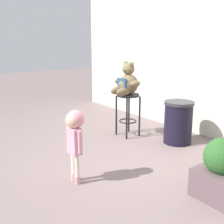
{
  "coord_description": "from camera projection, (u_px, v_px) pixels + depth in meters",
  "views": [
    {
      "loc": [
        3.1,
        -2.26,
        1.73
      ],
      "look_at": [
        -0.33,
        0.29,
        0.65
      ],
      "focal_mm": 46.94,
      "sensor_mm": 36.0,
      "label": 1
    }
  ],
  "objects": [
    {
      "name": "planter_with_shrub",
      "position": [
        222.0,
        171.0,
        3.21
      ],
      "size": [
        0.49,
        0.49,
        0.69
      ],
      "color": "#5D4A4E",
      "rests_on": "ground_plane"
    },
    {
      "name": "teddy_bear",
      "position": [
        127.0,
        82.0,
        5.13
      ],
      "size": [
        0.56,
        0.5,
        0.58
      ],
      "color": "brown",
      "rests_on": "bar_stool_with_teddy"
    },
    {
      "name": "ground_plane",
      "position": [
        110.0,
        164.0,
        4.14
      ],
      "size": [
        24.0,
        24.0,
        0.0
      ],
      "primitive_type": "plane",
      "color": "slate"
    },
    {
      "name": "child_walking",
      "position": [
        75.0,
        131.0,
        3.46
      ],
      "size": [
        0.29,
        0.23,
        0.92
      ],
      "rotation": [
        0.0,
        0.0,
        0.68
      ],
      "color": "#CB9896",
      "rests_on": "ground_plane"
    },
    {
      "name": "trash_bin",
      "position": [
        178.0,
        122.0,
        4.91
      ],
      "size": [
        0.49,
        0.49,
        0.72
      ],
      "color": "black",
      "rests_on": "ground_plane"
    },
    {
      "name": "bar_stool_with_teddy",
      "position": [
        128.0,
        106.0,
        5.25
      ],
      "size": [
        0.4,
        0.4,
        0.77
      ],
      "color": "#252227",
      "rests_on": "ground_plane"
    },
    {
      "name": "building_wall",
      "position": [
        215.0,
        38.0,
        5.03
      ],
      "size": [
        7.41,
        0.3,
        3.45
      ],
      "primitive_type": "cube",
      "color": "beige",
      "rests_on": "ground_plane"
    }
  ]
}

